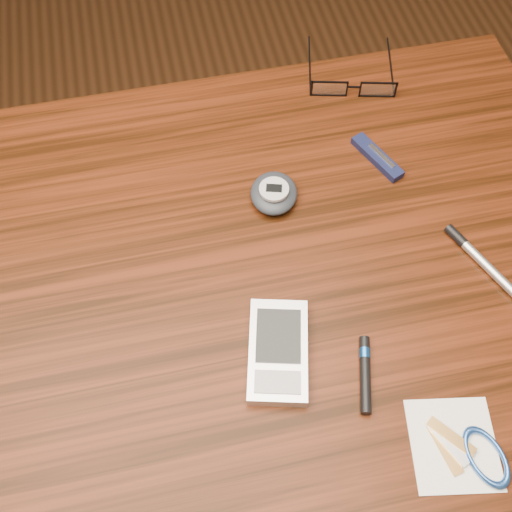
% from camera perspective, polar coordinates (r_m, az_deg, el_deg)
% --- Properties ---
extents(ground, '(3.80, 3.80, 0.00)m').
position_cam_1_polar(ground, '(1.45, -2.21, -17.62)').
color(ground, '#472814').
rests_on(ground, ground).
extents(desk, '(1.00, 0.70, 0.75)m').
position_cam_1_polar(desk, '(0.83, -3.69, -6.74)').
color(desk, '#3C1709').
rests_on(desk, ground).
extents(eyeglasses, '(0.15, 0.15, 0.03)m').
position_cam_1_polar(eyeglasses, '(0.94, 8.63, 14.71)').
color(eyeglasses, black).
rests_on(eyeglasses, desk).
extents(pda_phone, '(0.09, 0.13, 0.02)m').
position_cam_1_polar(pda_phone, '(0.70, 1.97, -8.44)').
color(pda_phone, silver).
rests_on(pda_phone, desk).
extents(pedometer, '(0.08, 0.08, 0.03)m').
position_cam_1_polar(pedometer, '(0.80, 1.60, 5.63)').
color(pedometer, '#21252C').
rests_on(pedometer, desk).
extents(notepad_keys, '(0.11, 0.11, 0.01)m').
position_cam_1_polar(notepad_keys, '(0.70, 18.52, -16.12)').
color(notepad_keys, white).
rests_on(notepad_keys, desk).
extents(pocket_knife, '(0.05, 0.09, 0.01)m').
position_cam_1_polar(pocket_knife, '(0.86, 10.73, 8.63)').
color(pocket_knife, '#101537').
rests_on(pocket_knife, desk).
extents(silver_pen, '(0.06, 0.13, 0.01)m').
position_cam_1_polar(silver_pen, '(0.80, 19.41, -0.40)').
color(silver_pen, silver).
rests_on(silver_pen, desk).
extents(black_blue_pen, '(0.03, 0.09, 0.01)m').
position_cam_1_polar(black_blue_pen, '(0.70, 9.68, -10.10)').
color(black_blue_pen, black).
rests_on(black_blue_pen, desk).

